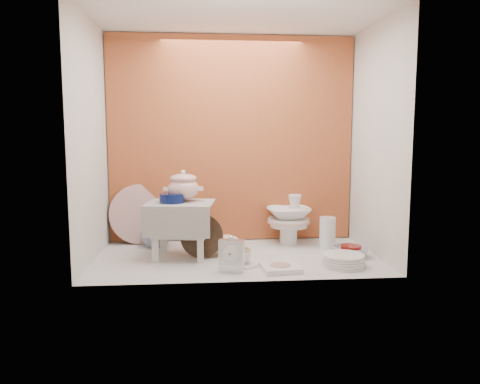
% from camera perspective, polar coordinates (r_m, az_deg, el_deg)
% --- Properties ---
extents(ground, '(1.80, 1.80, 0.00)m').
position_cam_1_polar(ground, '(2.94, -0.36, -8.21)').
color(ground, silver).
rests_on(ground, ground).
extents(niche_shell, '(1.86, 1.03, 1.53)m').
position_cam_1_polar(niche_shell, '(3.02, -0.65, 10.03)').
color(niche_shell, '#B0522C').
rests_on(niche_shell, ground).
extents(step_stool, '(0.46, 0.40, 0.36)m').
position_cam_1_polar(step_stool, '(2.93, -7.49, -4.75)').
color(step_stool, silver).
rests_on(step_stool, ground).
extents(soup_tureen, '(0.32, 0.32, 0.20)m').
position_cam_1_polar(soup_tureen, '(2.93, -7.18, 0.82)').
color(soup_tureen, white).
rests_on(soup_tureen, step_stool).
extents(cobalt_bowl, '(0.19, 0.19, 0.06)m').
position_cam_1_polar(cobalt_bowl, '(2.88, -8.58, -0.77)').
color(cobalt_bowl, '#091445').
rests_on(cobalt_bowl, step_stool).
extents(floral_platter, '(0.44, 0.18, 0.43)m').
position_cam_1_polar(floral_platter, '(3.35, -12.56, -2.74)').
color(floral_platter, silver).
rests_on(floral_platter, ground).
extents(blue_white_vase, '(0.27, 0.27, 0.22)m').
position_cam_1_polar(blue_white_vase, '(3.25, -10.56, -4.82)').
color(blue_white_vase, silver).
rests_on(blue_white_vase, ground).
extents(lacquer_tray, '(0.29, 0.15, 0.27)m').
position_cam_1_polar(lacquer_tray, '(2.92, -4.87, -5.58)').
color(lacquer_tray, black).
rests_on(lacquer_tray, ground).
extents(mantel_clock, '(0.15, 0.09, 0.21)m').
position_cam_1_polar(mantel_clock, '(2.60, -1.09, -7.87)').
color(mantel_clock, silver).
rests_on(mantel_clock, ground).
extents(plush_pig, '(0.27, 0.21, 0.14)m').
position_cam_1_polar(plush_pig, '(2.97, -1.71, -6.60)').
color(plush_pig, beige).
rests_on(plush_pig, ground).
extents(teacup_saucer, '(0.23, 0.23, 0.01)m').
position_cam_1_polar(teacup_saucer, '(2.75, 0.20, -9.15)').
color(teacup_saucer, white).
rests_on(teacup_saucer, ground).
extents(gold_rim_teacup, '(0.13, 0.13, 0.09)m').
position_cam_1_polar(gold_rim_teacup, '(2.73, 0.20, -8.10)').
color(gold_rim_teacup, white).
rests_on(gold_rim_teacup, teacup_saucer).
extents(lattice_dish, '(0.24, 0.24, 0.03)m').
position_cam_1_polar(lattice_dish, '(2.67, 5.12, -9.50)').
color(lattice_dish, white).
rests_on(lattice_dish, ground).
extents(dinner_plate_stack, '(0.34, 0.34, 0.07)m').
position_cam_1_polar(dinner_plate_stack, '(2.79, 12.95, -8.41)').
color(dinner_plate_stack, white).
rests_on(dinner_plate_stack, ground).
extents(crystal_bowl, '(0.22, 0.22, 0.07)m').
position_cam_1_polar(crystal_bowl, '(3.02, 13.84, -7.32)').
color(crystal_bowl, silver).
rests_on(crystal_bowl, ground).
extents(clear_glass_vase, '(0.13, 0.13, 0.22)m').
position_cam_1_polar(clear_glass_vase, '(3.18, 10.99, -5.11)').
color(clear_glass_vase, silver).
rests_on(clear_glass_vase, ground).
extents(porcelain_tower, '(0.39, 0.39, 0.36)m').
position_cam_1_polar(porcelain_tower, '(3.27, 6.18, -3.43)').
color(porcelain_tower, white).
rests_on(porcelain_tower, ground).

